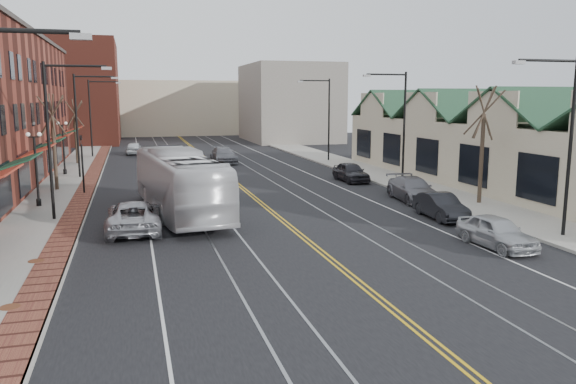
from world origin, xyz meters
TOP-DOWN VIEW (x-y plane):
  - ground at (0.00, 0.00)m, footprint 160.00×160.00m
  - sidewalk_left at (-12.00, 20.00)m, footprint 4.00×120.00m
  - sidewalk_right at (12.00, 20.00)m, footprint 4.00×120.00m
  - building_right at (18.00, 20.00)m, footprint 8.00×36.00m
  - backdrop_left at (-16.00, 70.00)m, footprint 14.00×18.00m
  - backdrop_mid at (0.00, 85.00)m, footprint 22.00×14.00m
  - backdrop_right at (15.00, 65.00)m, footprint 12.00×16.00m
  - streetlight_l_1 at (-11.05, 16.00)m, footprint 3.33×0.25m
  - streetlight_l_2 at (-11.05, 32.00)m, footprint 3.33×0.25m
  - streetlight_l_3 at (-11.05, 48.00)m, footprint 3.33×0.25m
  - streetlight_r_0 at (11.05, 6.00)m, footprint 3.33×0.25m
  - streetlight_r_1 at (11.05, 22.00)m, footprint 3.33×0.25m
  - streetlight_r_2 at (11.05, 38.00)m, footprint 3.33×0.25m
  - lamppost_l_2 at (-12.80, 20.00)m, footprint 0.84×0.28m
  - lamppost_l_3 at (-12.80, 34.00)m, footprint 0.84×0.28m
  - tree_left_near at (-12.50, 26.00)m, footprint 1.78×1.37m
  - tree_left_far at (-12.50, 42.00)m, footprint 1.66×1.28m
  - tree_right_mid at (12.50, 14.00)m, footprint 1.90×1.46m
  - manhole_mid at (-11.20, 3.00)m, footprint 0.60×0.60m
  - manhole_far at (-11.20, 8.00)m, footprint 0.60×0.60m
  - traffic_signal at (-10.60, 24.00)m, footprint 0.18×0.15m
  - transit_bus at (-5.00, 16.03)m, footprint 4.40×12.82m
  - parked_suv at (-7.50, 12.59)m, footprint 2.60×5.46m
  - parked_car_a at (7.50, 5.40)m, footprint 1.85×4.16m
  - parked_car_b at (8.23, 11.19)m, footprint 1.67×4.18m
  - parked_car_c at (9.30, 16.30)m, footprint 2.52×5.22m
  - parked_car_d at (8.60, 24.85)m, footprint 1.77×4.32m
  - distant_car_left at (-4.07, 45.25)m, footprint 1.75×4.43m
  - distant_car_right at (1.19, 39.51)m, footprint 2.16×5.26m
  - distant_car_far at (-7.19, 50.42)m, footprint 2.02×4.25m

SIDE VIEW (x-z plane):
  - ground at x=0.00m, z-range 0.00..0.00m
  - sidewalk_left at x=-12.00m, z-range 0.00..0.15m
  - sidewalk_right at x=12.00m, z-range 0.00..0.15m
  - manhole_mid at x=-11.20m, z-range 0.15..0.17m
  - manhole_far at x=-11.20m, z-range 0.15..0.17m
  - parked_car_b at x=8.23m, z-range 0.00..1.35m
  - parked_car_a at x=7.50m, z-range 0.00..1.39m
  - distant_car_far at x=-7.19m, z-range 0.00..1.40m
  - distant_car_left at x=-4.07m, z-range 0.00..1.43m
  - parked_car_c at x=9.30m, z-range 0.00..1.46m
  - parked_car_d at x=8.60m, z-range 0.00..1.47m
  - parked_suv at x=-7.50m, z-range 0.00..1.50m
  - distant_car_right at x=1.19m, z-range 0.00..1.52m
  - transit_bus at x=-5.00m, z-range 0.00..3.50m
  - lamppost_l_2 at x=-12.80m, z-range 0.07..4.34m
  - lamppost_l_3 at x=-12.80m, z-range 0.07..4.34m
  - building_right at x=18.00m, z-range 0.00..4.60m
  - traffic_signal at x=-10.60m, z-range 0.45..4.25m
  - tree_left_far at x=-12.50m, z-range 0.26..6.29m
  - tree_left_near at x=-12.50m, z-range 0.27..6.75m
  - tree_right_mid at x=12.50m, z-range 0.28..7.22m
  - backdrop_mid at x=0.00m, z-range 0.00..9.00m
  - streetlight_l_1 at x=-11.05m, z-range 1.03..9.03m
  - streetlight_l_2 at x=-11.05m, z-range 1.03..9.03m
  - streetlight_l_3 at x=-11.05m, z-range 1.03..9.03m
  - streetlight_r_0 at x=11.05m, z-range 1.03..9.03m
  - streetlight_r_1 at x=11.05m, z-range 1.03..9.03m
  - streetlight_r_2 at x=11.05m, z-range 1.03..9.03m
  - backdrop_right at x=15.00m, z-range 0.00..11.00m
  - backdrop_left at x=-16.00m, z-range 0.00..14.00m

